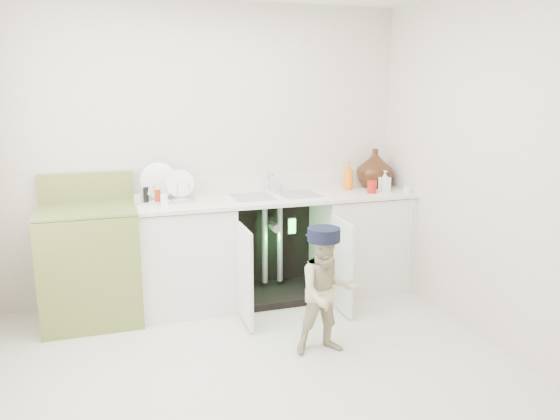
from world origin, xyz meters
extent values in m
plane|color=beige|center=(0.00, 0.00, 0.00)|extent=(3.50, 3.50, 0.00)
cube|color=#BFB3A4|center=(0.00, 1.50, 1.25)|extent=(3.50, 2.50, 0.02)
cube|color=#BFB3A4|center=(0.00, -1.50, 1.25)|extent=(3.50, 2.50, 0.02)
cube|color=#BFB3A4|center=(1.75, 0.00, 1.25)|extent=(2.50, 3.00, 0.02)
cube|color=white|center=(-0.25, 1.20, 0.43)|extent=(0.80, 0.60, 0.86)
cube|color=white|center=(1.35, 1.20, 0.43)|extent=(0.80, 0.60, 0.86)
cube|color=black|center=(0.55, 1.47, 0.43)|extent=(0.80, 0.06, 0.86)
cube|color=black|center=(0.55, 1.20, 0.03)|extent=(0.80, 0.60, 0.06)
cylinder|color=gray|center=(0.48, 1.30, 0.45)|extent=(0.05, 0.05, 0.70)
cylinder|color=gray|center=(0.62, 1.30, 0.45)|extent=(0.05, 0.05, 0.70)
cylinder|color=gray|center=(0.55, 1.25, 0.62)|extent=(0.07, 0.18, 0.07)
cube|color=white|center=(0.15, 0.70, 0.40)|extent=(0.03, 0.40, 0.76)
cube|color=white|center=(0.95, 0.70, 0.40)|extent=(0.02, 0.40, 0.76)
cube|color=silver|center=(0.55, 1.20, 0.89)|extent=(2.44, 0.64, 0.03)
cube|color=silver|center=(0.55, 1.49, 0.98)|extent=(2.44, 0.02, 0.15)
cube|color=white|center=(0.55, 1.20, 0.90)|extent=(0.85, 0.55, 0.02)
cube|color=gray|center=(0.34, 1.20, 0.91)|extent=(0.34, 0.40, 0.01)
cube|color=gray|center=(0.76, 1.20, 0.91)|extent=(0.34, 0.40, 0.01)
cylinder|color=silver|center=(0.55, 1.42, 0.99)|extent=(0.03, 0.03, 0.17)
cylinder|color=silver|center=(0.55, 1.36, 1.06)|extent=(0.02, 0.14, 0.02)
cylinder|color=silver|center=(0.66, 1.42, 0.94)|extent=(0.04, 0.04, 0.06)
cylinder|color=white|center=(1.68, 0.89, 0.55)|extent=(0.01, 0.01, 0.70)
cube|color=white|center=(1.68, 0.98, 0.93)|extent=(0.04, 0.02, 0.06)
cube|color=silver|center=(-0.36, 1.32, 0.91)|extent=(0.47, 0.31, 0.02)
cylinder|color=silver|center=(-0.40, 1.34, 0.99)|extent=(0.29, 0.10, 0.28)
cylinder|color=white|center=(-0.24, 1.32, 0.98)|extent=(0.23, 0.06, 0.23)
cylinder|color=silver|center=(-0.55, 1.22, 0.99)|extent=(0.01, 0.01, 0.14)
cylinder|color=silver|center=(-0.46, 1.22, 0.99)|extent=(0.01, 0.01, 0.14)
cylinder|color=silver|center=(-0.36, 1.22, 0.99)|extent=(0.01, 0.01, 0.14)
cylinder|color=silver|center=(-0.27, 1.22, 0.99)|extent=(0.01, 0.01, 0.14)
cylinder|color=silver|center=(-0.17, 1.22, 0.99)|extent=(0.01, 0.01, 0.14)
imported|color=#4A2B15|center=(1.55, 1.34, 1.08)|extent=(0.34, 0.34, 0.35)
imported|color=orange|center=(1.27, 1.30, 1.03)|extent=(0.10, 0.10, 0.25)
imported|color=white|center=(1.55, 1.14, 0.99)|extent=(0.08, 0.08, 0.18)
cylinder|color=#B8150F|center=(1.39, 1.08, 0.96)|extent=(0.08, 0.08, 0.11)
cylinder|color=#A22C0D|center=(-0.42, 1.28, 0.95)|extent=(0.05, 0.05, 0.10)
cylinder|color=#BFAB8C|center=(-0.59, 1.20, 0.94)|extent=(0.06, 0.06, 0.08)
cylinder|color=black|center=(-0.51, 1.32, 0.96)|extent=(0.04, 0.04, 0.12)
cube|color=white|center=(-0.39, 1.10, 0.95)|extent=(0.05, 0.05, 0.09)
cube|color=olive|center=(-0.97, 1.18, 0.44)|extent=(0.73, 0.65, 0.88)
cube|color=olive|center=(-0.97, 1.18, 0.90)|extent=(0.73, 0.65, 0.02)
cube|color=olive|center=(-0.97, 1.46, 1.02)|extent=(0.73, 0.06, 0.23)
cylinder|color=black|center=(-1.15, 1.02, 0.89)|extent=(0.16, 0.16, 0.02)
cylinder|color=silver|center=(-1.15, 1.02, 0.91)|extent=(0.19, 0.19, 0.01)
cylinder|color=black|center=(-1.15, 1.33, 0.89)|extent=(0.16, 0.16, 0.02)
cylinder|color=silver|center=(-1.15, 1.33, 0.91)|extent=(0.19, 0.19, 0.01)
cylinder|color=black|center=(-0.79, 1.02, 0.89)|extent=(0.16, 0.16, 0.02)
cylinder|color=silver|center=(-0.79, 1.02, 0.91)|extent=(0.19, 0.19, 0.01)
cylinder|color=black|center=(-0.79, 1.33, 0.89)|extent=(0.16, 0.16, 0.02)
cylinder|color=silver|center=(-0.79, 1.33, 0.91)|extent=(0.19, 0.19, 0.01)
imported|color=#C9BC90|center=(0.57, 0.10, 0.44)|extent=(0.45, 0.36, 0.87)
cylinder|color=black|center=(0.57, 0.10, 0.84)|extent=(0.24, 0.24, 0.09)
cube|color=black|center=(0.58, 0.20, 0.81)|extent=(0.18, 0.10, 0.01)
cube|color=black|center=(0.58, 0.86, 0.72)|extent=(0.07, 0.01, 0.14)
cube|color=#26F23F|center=(0.58, 0.85, 0.72)|extent=(0.06, 0.00, 0.12)
camera|label=1|loc=(-0.80, -3.14, 1.81)|focal=35.00mm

